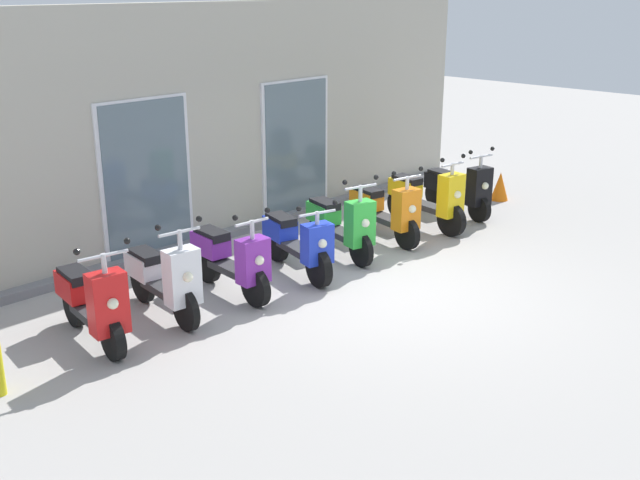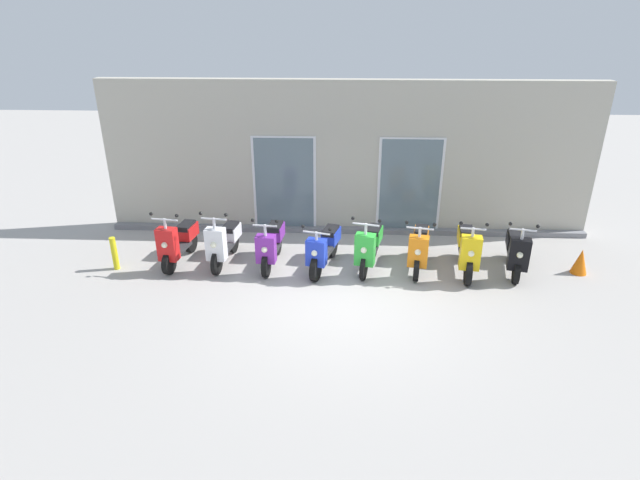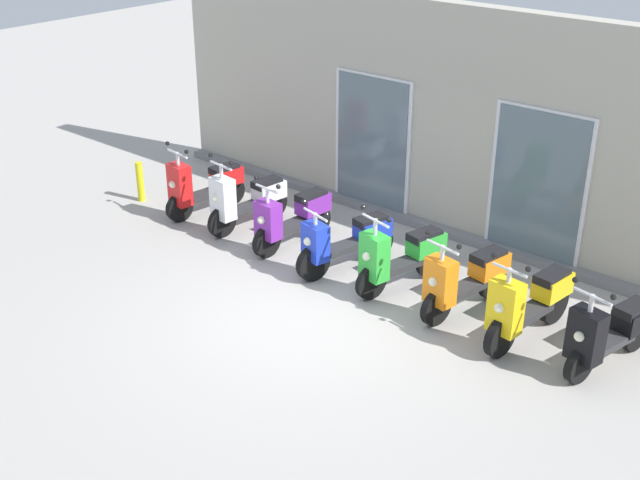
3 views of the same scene
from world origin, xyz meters
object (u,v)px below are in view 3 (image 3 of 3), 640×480
at_px(scooter_purple, 292,217).
at_px(curb_bollard, 140,182).
at_px(scooter_black, 609,332).
at_px(scooter_red, 203,186).
at_px(scooter_blue, 346,241).
at_px(scooter_green, 400,255).
at_px(scooter_white, 246,199).
at_px(scooter_yellow, 528,304).
at_px(scooter_orange, 465,279).

bearing_deg(scooter_purple, curb_bollard, -173.93).
xyz_separation_m(scooter_purple, scooter_black, (4.96, -0.06, -0.02)).
xyz_separation_m(scooter_red, scooter_purple, (1.95, 0.00, -0.01)).
height_order(scooter_blue, scooter_green, scooter_green).
height_order(scooter_red, scooter_white, scooter_white).
bearing_deg(scooter_yellow, scooter_purple, 178.12).
relative_size(scooter_white, scooter_orange, 1.01).
bearing_deg(scooter_black, scooter_yellow, -176.02).
height_order(scooter_green, curb_bollard, scooter_green).
distance_m(scooter_blue, scooter_green, 0.92).
xyz_separation_m(scooter_purple, scooter_orange, (3.03, -0.03, 0.01)).
bearing_deg(scooter_yellow, scooter_black, 3.98).
xyz_separation_m(scooter_white, scooter_blue, (2.09, -0.10, -0.05)).
bearing_deg(scooter_yellow, curb_bollard, -178.33).
relative_size(scooter_orange, scooter_black, 1.03).
xyz_separation_m(scooter_purple, scooter_blue, (1.10, -0.07, -0.03)).
relative_size(scooter_purple, scooter_blue, 0.95).
xyz_separation_m(scooter_red, scooter_black, (6.90, -0.06, -0.03)).
distance_m(scooter_blue, scooter_orange, 1.93).
bearing_deg(scooter_red, scooter_blue, -1.34).
bearing_deg(curb_bollard, scooter_red, 15.22).
distance_m(scooter_blue, curb_bollard, 4.28).
xyz_separation_m(scooter_red, scooter_orange, (4.97, -0.03, -0.00)).
bearing_deg(scooter_purple, scooter_yellow, -1.88).
bearing_deg(scooter_green, scooter_white, 178.63).
bearing_deg(scooter_blue, scooter_black, 0.20).
bearing_deg(scooter_orange, scooter_blue, -178.82).
xyz_separation_m(scooter_orange, scooter_black, (1.93, -0.03, -0.02)).
height_order(scooter_purple, scooter_green, scooter_green).
bearing_deg(scooter_blue, scooter_red, 178.66).
relative_size(scooter_purple, scooter_black, 1.03).
bearing_deg(scooter_blue, scooter_orange, 1.18).
relative_size(scooter_black, curb_bollard, 2.17).
bearing_deg(scooter_red, scooter_white, 1.92).
height_order(scooter_red, scooter_green, scooter_red).
distance_m(scooter_red, scooter_orange, 4.97).
height_order(scooter_green, scooter_yellow, same).
bearing_deg(scooter_yellow, scooter_green, 177.45).
height_order(scooter_white, scooter_blue, scooter_white).
distance_m(scooter_purple, scooter_orange, 3.03).
bearing_deg(scooter_black, scooter_red, 179.52).
bearing_deg(scooter_white, scooter_green, -1.37).
xyz_separation_m(scooter_yellow, curb_bollard, (-7.14, -0.21, -0.15)).
xyz_separation_m(scooter_blue, scooter_black, (3.86, 0.01, 0.01)).
height_order(scooter_purple, scooter_blue, scooter_purple).
height_order(scooter_orange, curb_bollard, scooter_orange).
bearing_deg(scooter_blue, scooter_white, 177.17).
relative_size(scooter_purple, scooter_green, 1.01).
relative_size(scooter_white, scooter_green, 1.01).
bearing_deg(scooter_green, curb_bollard, -176.75).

